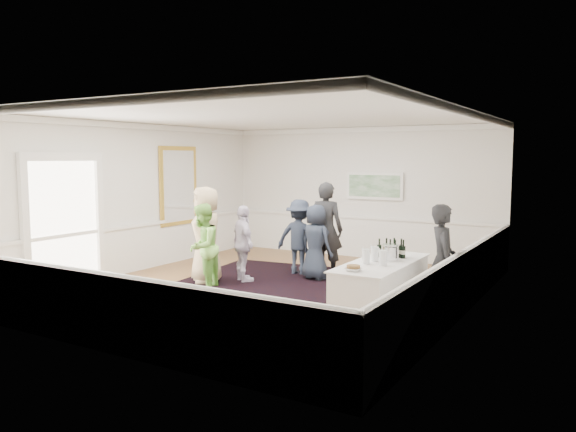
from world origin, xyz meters
The scene contains 23 objects.
floor centered at (0.00, 0.00, 0.00)m, with size 8.00×8.00×0.00m, color olive.
ceiling centered at (0.00, 0.00, 3.20)m, with size 7.00×8.00×0.02m, color white.
wall_left centered at (-3.50, 0.00, 1.60)m, with size 0.02×8.00×3.20m, color white.
wall_right centered at (3.50, 0.00, 1.60)m, with size 0.02×8.00×3.20m, color white.
wall_back centered at (0.00, 4.00, 1.60)m, with size 7.00×0.02×3.20m, color white.
wall_front centered at (0.00, -4.00, 1.60)m, with size 7.00×0.02×3.20m, color white.
wainscoting centered at (0.00, 0.00, 0.50)m, with size 7.00×8.00×1.00m, color white, non-canonical shape.
mirror centered at (-3.45, 1.30, 1.80)m, with size 0.05×1.25×1.85m.
doorway centered at (-3.45, -1.90, 1.42)m, with size 0.10×1.78×2.56m.
landscape_painting centered at (0.40, 3.95, 1.78)m, with size 1.44×0.06×0.66m.
area_rug centered at (-0.30, 0.10, 0.01)m, with size 3.42×4.49×0.02m, color black.
serving_table centered at (2.46, -0.85, 0.45)m, with size 0.84×2.21×0.89m.
bartender centered at (3.20, -0.19, 0.88)m, with size 0.64×0.42×1.76m, color black.
guest_tan centered at (-1.45, -0.19, 0.95)m, with size 0.93×0.60×1.90m, color tan.
guest_green centered at (-1.13, -0.69, 0.81)m, with size 0.78×0.61×1.61m, color #82CA50.
guest_lilac centered at (-0.85, 0.23, 0.76)m, with size 0.90×0.37×1.53m, color silver.
guest_dark_a centered at (-0.26, 1.44, 0.79)m, with size 1.03×0.59×1.59m, color #202736.
guest_dark_b centered at (0.33, 1.51, 0.98)m, with size 0.72×0.47×1.97m, color black.
guest_navy centered at (0.28, 1.15, 0.76)m, with size 0.75×0.49×1.53m, color #202736.
wine_bottles centered at (2.48, -0.37, 1.05)m, with size 0.44×0.27×0.31m.
juice_pitchers centered at (2.41, -1.02, 1.01)m, with size 0.38×0.37×0.24m.
ice_bucket centered at (2.53, -0.65, 1.01)m, with size 0.26×0.26×0.24m, color silver.
nut_bowl centered at (2.36, -1.68, 0.93)m, with size 0.23×0.23×0.08m.
Camera 1 is at (5.50, -8.75, 2.47)m, focal length 35.00 mm.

